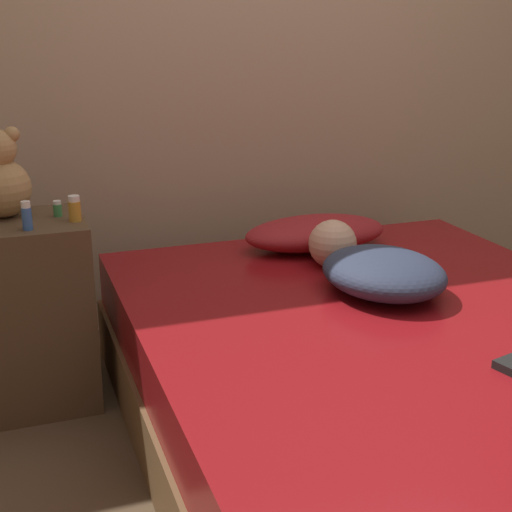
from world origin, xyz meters
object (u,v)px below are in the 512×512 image
pillow (316,233)px  bottle_blue (27,216)px  person_lying (374,267)px  bottle_green (57,209)px  bottle_amber (75,209)px  teddy_bear (0,179)px

pillow → bottle_blue: (-1.15, -0.19, 0.22)m
person_lying → bottle_green: size_ratio=11.79×
person_lying → pillow: bearing=82.0°
bottle_blue → bottle_amber: bearing=20.8°
pillow → bottle_blue: 1.19m
teddy_bear → bottle_green: 0.22m
teddy_bear → bottle_amber: teddy_bear is taller
bottle_amber → bottle_green: bearing=121.1°
pillow → bottle_blue: bottle_blue is taller
teddy_bear → bottle_green: teddy_bear is taller
pillow → teddy_bear: 1.27m
bottle_blue → bottle_amber: size_ratio=1.08×
pillow → bottle_blue: bearing=-170.5°
teddy_bear → bottle_green: bearing=-17.4°
pillow → person_lying: (0.00, -0.50, 0.01)m
person_lying → teddy_bear: (-1.23, 0.51, 0.31)m
person_lying → bottle_blue: size_ratio=6.86×
person_lying → teddy_bear: bearing=148.9°
bottle_amber → pillow: bearing=7.6°
teddy_bear → bottle_amber: 0.29m
pillow → person_lying: size_ratio=0.91×
bottle_amber → bottle_blue: bearing=-159.2°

